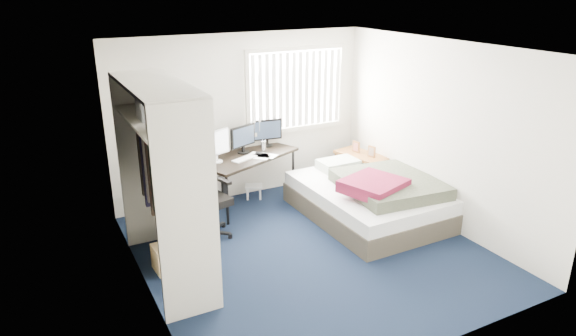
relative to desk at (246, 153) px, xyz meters
The scene contains 10 objects.
ground 1.93m from the desk, 86.62° to the right, with size 4.20×4.20×0.00m, color black.
room_shell 1.90m from the desk, 86.62° to the right, with size 4.20×4.20×4.20m.
window_assembly 1.32m from the desk, 15.98° to the left, with size 1.72×0.09×1.32m.
closet 2.23m from the desk, 136.51° to the right, with size 0.64×1.84×2.22m.
desk is the anchor object (origin of this frame).
office_chair 1.18m from the desk, 142.80° to the right, with size 0.73×0.73×1.28m.
footstool 0.65m from the desk, 31.60° to the left, with size 0.33×0.30×0.22m.
nightstand 1.91m from the desk, 10.87° to the right, with size 0.62×0.94×0.78m.
bed 1.94m from the desk, 43.11° to the right, with size 1.64×2.18×0.71m.
pine_box 2.16m from the desk, 138.67° to the right, with size 0.41×0.31×0.31m, color tan.
Camera 1 is at (-2.90, -4.92, 3.18)m, focal length 32.00 mm.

